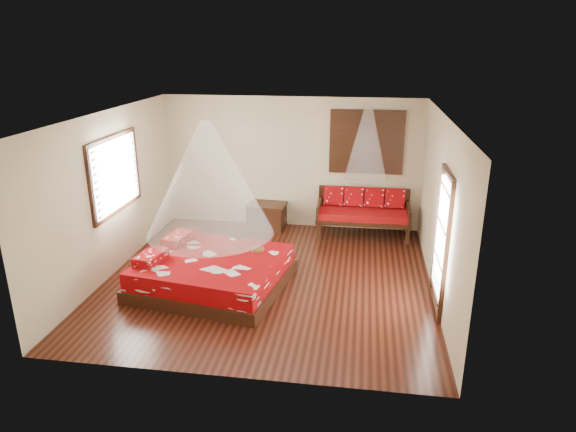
{
  "coord_description": "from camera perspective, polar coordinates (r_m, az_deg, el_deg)",
  "views": [
    {
      "loc": [
        1.51,
        -7.88,
        3.93
      ],
      "look_at": [
        0.33,
        0.03,
        1.15
      ],
      "focal_mm": 32.0,
      "sensor_mm": 36.0,
      "label": 1
    }
  ],
  "objects": [
    {
      "name": "room",
      "position": [
        8.41,
        -2.28,
        1.65
      ],
      "size": [
        5.54,
        5.54,
        2.84
      ],
      "color": "black",
      "rests_on": "ground"
    },
    {
      "name": "bed",
      "position": [
        8.67,
        -8.46,
        -6.13
      ],
      "size": [
        2.61,
        2.43,
        0.65
      ],
      "rotation": [
        0.0,
        0.0,
        -0.17
      ],
      "color": "black",
      "rests_on": "floor"
    },
    {
      "name": "daybed",
      "position": [
        10.82,
        8.36,
        0.6
      ],
      "size": [
        1.91,
        0.85,
        0.97
      ],
      "color": "black",
      "rests_on": "floor"
    },
    {
      "name": "storage_chest",
      "position": [
        11.13,
        -2.36,
        0.03
      ],
      "size": [
        0.85,
        0.65,
        0.56
      ],
      "rotation": [
        0.0,
        0.0,
        -0.08
      ],
      "color": "black",
      "rests_on": "floor"
    },
    {
      "name": "shutter_panel",
      "position": [
        10.79,
        8.73,
        8.11
      ],
      "size": [
        1.52,
        0.06,
        1.32
      ],
      "color": "black",
      "rests_on": "wall_back"
    },
    {
      "name": "window_left",
      "position": [
        9.38,
        -18.61,
        4.41
      ],
      "size": [
        0.1,
        1.74,
        1.34
      ],
      "color": "black",
      "rests_on": "wall_left"
    },
    {
      "name": "glazed_door",
      "position": [
        7.91,
        16.65,
        -2.86
      ],
      "size": [
        0.08,
        1.02,
        2.16
      ],
      "color": "black",
      "rests_on": "floor"
    },
    {
      "name": "wine_tray",
      "position": [
        8.77,
        -3.4,
        -3.51
      ],
      "size": [
        0.24,
        0.24,
        0.2
      ],
      "rotation": [
        0.0,
        0.0,
        -0.09
      ],
      "color": "brown",
      "rests_on": "bed"
    },
    {
      "name": "mosquito_net_main",
      "position": [
        8.12,
        -8.86,
        4.09
      ],
      "size": [
        2.03,
        2.03,
        1.8
      ],
      "primitive_type": "cone",
      "color": "white",
      "rests_on": "ceiling"
    },
    {
      "name": "mosquito_net_daybed",
      "position": [
        10.31,
        8.75,
        8.17
      ],
      "size": [
        0.84,
        0.84,
        1.5
      ],
      "primitive_type": "cone",
      "color": "white",
      "rests_on": "ceiling"
    }
  ]
}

